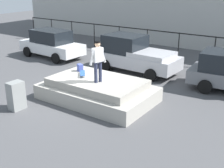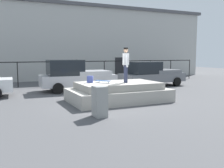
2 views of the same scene
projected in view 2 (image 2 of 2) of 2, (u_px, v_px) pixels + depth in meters
The scene contains 10 objects.
ground_plane at pixel (106, 103), 12.20m from camera, with size 60.00×60.00×0.00m, color #4C4C4F.
concrete_ledge at pixel (118, 92), 12.54m from camera, with size 4.70×2.87×0.93m.
skateboarder at pixel (126, 63), 12.24m from camera, with size 0.35×0.79×1.67m.
skateboard at pixel (103, 81), 12.15m from camera, with size 0.67×0.73×0.12m.
backpack at pixel (90, 79), 12.32m from camera, with size 0.28×0.20×0.32m, color #3F4C99.
car_silver_pickup_mid at pixel (75, 76), 16.13m from camera, with size 4.73×2.28×1.95m.
car_grey_pickup_far at pixel (151, 74), 18.40m from camera, with size 4.95×2.45×1.77m.
utility_box at pixel (100, 101), 9.37m from camera, with size 0.44×0.60×1.13m, color gray.
fence_row at pixel (64, 68), 19.09m from camera, with size 24.06×0.06×1.79m.
warehouse_building at pixel (45, 43), 25.55m from camera, with size 32.87×8.09×6.91m.
Camera 2 is at (-4.77, -11.04, 2.27)m, focal length 41.08 mm.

